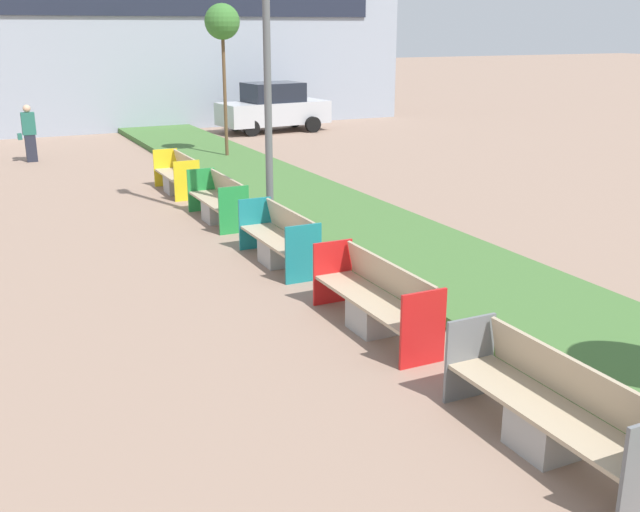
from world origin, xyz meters
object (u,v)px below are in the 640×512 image
at_px(bench_teal_frame, 280,243).
at_px(parked_car_distant, 273,108).
at_px(bench_green_frame, 219,204).
at_px(bench_yellow_frame, 178,178).
at_px(bench_grey_frame, 549,414).
at_px(bench_red_frame, 376,304).
at_px(pedestrian_walking, 29,133).
at_px(sapling_tree_far, 222,24).

xyz_separation_m(bench_teal_frame, parked_car_distant, (6.40, 15.76, 0.54)).
height_order(bench_green_frame, bench_yellow_frame, same).
relative_size(bench_grey_frame, bench_teal_frame, 1.13).
bearing_deg(bench_red_frame, pedestrian_walking, 99.93).
relative_size(pedestrian_walking, parked_car_distant, 0.39).
bearing_deg(pedestrian_walking, bench_teal_frame, -77.59).
bearing_deg(sapling_tree_far, bench_teal_frame, -104.14).
height_order(bench_grey_frame, bench_yellow_frame, same).
height_order(bench_green_frame, pedestrian_walking, pedestrian_walking).
bearing_deg(bench_grey_frame, parked_car_distant, 74.01).
distance_m(bench_red_frame, bench_green_frame, 6.53).
height_order(bench_grey_frame, sapling_tree_far, sapling_tree_far).
relative_size(sapling_tree_far, parked_car_distant, 1.05).
xyz_separation_m(bench_grey_frame, bench_green_frame, (-0.00, 9.83, -0.01)).
distance_m(pedestrian_walking, parked_car_distant, 9.70).
bearing_deg(bench_green_frame, bench_yellow_frame, 90.05).
distance_m(bench_red_frame, bench_teal_frame, 3.27).
distance_m(bench_green_frame, pedestrian_walking, 9.78).
xyz_separation_m(bench_green_frame, parked_car_distant, (6.40, 12.49, 0.54)).
bearing_deg(sapling_tree_far, bench_red_frame, -100.77).
bearing_deg(parked_car_distant, bench_yellow_frame, -130.02).
relative_size(bench_green_frame, parked_car_distant, 0.50).
distance_m(bench_teal_frame, bench_yellow_frame, 6.40).
height_order(bench_grey_frame, bench_red_frame, same).
distance_m(bench_grey_frame, pedestrian_walking, 19.40).
relative_size(bench_teal_frame, bench_yellow_frame, 1.10).
distance_m(bench_grey_frame, bench_red_frame, 3.29).
bearing_deg(bench_red_frame, bench_teal_frame, 90.05).
height_order(bench_red_frame, parked_car_distant, parked_car_distant).
relative_size(bench_grey_frame, pedestrian_walking, 1.43).
distance_m(bench_grey_frame, parked_car_distant, 23.23).
height_order(bench_red_frame, sapling_tree_far, sapling_tree_far).
relative_size(bench_teal_frame, pedestrian_walking, 1.27).
relative_size(bench_green_frame, bench_yellow_frame, 1.11).
relative_size(sapling_tree_far, pedestrian_walking, 2.68).
distance_m(bench_red_frame, sapling_tree_far, 14.14).
relative_size(bench_yellow_frame, pedestrian_walking, 1.15).
height_order(bench_red_frame, bench_teal_frame, same).
xyz_separation_m(bench_green_frame, sapling_tree_far, (2.56, 6.90, 3.60)).
relative_size(bench_teal_frame, sapling_tree_far, 0.47).
height_order(bench_grey_frame, bench_teal_frame, same).
relative_size(bench_red_frame, pedestrian_walking, 1.43).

